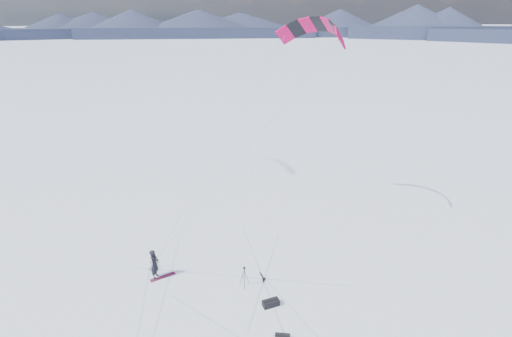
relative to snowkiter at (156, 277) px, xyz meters
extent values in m
plane|color=white|center=(3.31, -3.92, 0.00)|extent=(1800.00, 1800.00, 0.00)
cube|color=#191F32|center=(202.83, 246.27, 3.28)|extent=(145.33, 128.71, 6.55)
cone|color=#191F32|center=(202.83, 246.27, 6.55)|extent=(89.94, 89.94, 8.00)
cube|color=#191F32|center=(120.22, 293.96, 3.28)|extent=(156.07, 96.69, 6.55)
cone|color=#191F32|center=(120.22, 293.96, 6.55)|extent=(82.96, 82.96, 8.00)
cube|color=#191F32|center=(27.22, 315.19, 3.28)|extent=(152.94, 56.08, 6.55)
cone|color=#191F32|center=(27.22, 315.19, 6.55)|extent=(68.60, 68.60, 8.00)
cube|color=#191F32|center=(-67.90, 308.06, 3.28)|extent=(156.25, 77.25, 6.55)
cone|color=#191F32|center=(-67.90, 308.06, 6.55)|extent=(76.64, 76.64, 8.00)
cube|color=#ADB6D2|center=(1.71, -3.32, 0.00)|extent=(6.45, 7.79, 0.01)
cube|color=#ADB6D2|center=(3.41, -1.02, 0.00)|extent=(11.66, 3.07, 0.01)
cube|color=#ADB6D2|center=(6.81, -4.42, 0.00)|extent=(6.52, 4.83, 0.01)
cube|color=#ADB6D2|center=(8.51, -2.12, 0.00)|extent=(8.85, 4.87, 0.01)
imported|color=black|center=(0.00, 0.00, 0.00)|extent=(0.66, 0.81, 1.92)
cube|color=#801B4A|center=(0.39, -0.08, 0.02)|extent=(1.54, 0.76, 0.04)
cylinder|color=black|center=(5.24, -1.93, 0.57)|extent=(0.34, 0.15, 1.14)
cylinder|color=black|center=(4.95, -1.88, 0.57)|extent=(0.29, 0.25, 1.14)
cylinder|color=black|center=(5.05, -2.15, 0.57)|extent=(0.08, 0.35, 1.14)
cylinder|color=black|center=(5.08, -1.98, 0.98)|extent=(0.03, 0.03, 0.32)
cube|color=black|center=(5.08, -1.98, 1.19)|extent=(0.08, 0.08, 0.05)
cube|color=black|center=(5.08, -1.98, 1.27)|extent=(0.14, 0.12, 0.09)
cylinder|color=black|center=(5.08, -1.90, 1.27)|extent=(0.06, 0.09, 0.06)
cube|color=black|center=(6.16, -3.89, 0.17)|extent=(0.98, 0.57, 0.35)
cylinder|color=black|center=(6.16, -3.89, 0.37)|extent=(0.88, 0.22, 0.09)
cylinder|color=black|center=(6.10, -6.28, 0.30)|extent=(0.70, 0.32, 0.09)
cube|color=#BB0544|center=(12.02, 2.59, 13.53)|extent=(1.04, 1.17, 1.38)
cube|color=black|center=(12.09, 3.40, 13.92)|extent=(0.91, 1.23, 1.25)
cube|color=#BB0544|center=(11.96, 4.28, 14.17)|extent=(1.09, 1.24, 1.09)
cube|color=black|center=(11.66, 5.16, 14.26)|extent=(1.24, 1.22, 0.93)
cube|color=#BB0544|center=(11.21, 5.98, 14.17)|extent=(1.37, 1.15, 1.09)
cube|color=black|center=(10.64, 6.66, 13.92)|extent=(1.46, 1.02, 1.25)
cube|color=#BB0544|center=(10.00, 7.15, 13.53)|extent=(1.50, 0.83, 1.38)
cylinder|color=gray|center=(6.01, 1.30, 7.34)|extent=(12.04, 2.61, 12.39)
cylinder|color=gray|center=(5.00, 3.58, 7.34)|extent=(10.03, 7.18, 12.39)
cylinder|color=black|center=(0.00, 0.00, 1.15)|extent=(0.52, 0.25, 0.03)
camera|label=1|loc=(1.75, -19.26, 14.58)|focal=26.00mm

